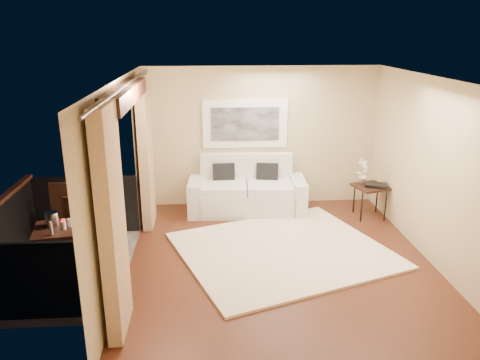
{
  "coord_description": "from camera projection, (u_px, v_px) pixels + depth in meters",
  "views": [
    {
      "loc": [
        -1.07,
        -6.33,
        3.34
      ],
      "look_at": [
        -0.54,
        0.74,
        1.05
      ],
      "focal_mm": 35.0,
      "sensor_mm": 36.0,
      "label": 1
    }
  ],
  "objects": [
    {
      "name": "glass_b",
      "position": [
        70.0,
        223.0,
        6.33
      ],
      "size": [
        0.06,
        0.06,
        0.12
      ],
      "primitive_type": "cylinder",
      "color": "silver",
      "rests_on": "bistro_table"
    },
    {
      "name": "vase",
      "position": [
        51.0,
        228.0,
        6.08
      ],
      "size": [
        0.04,
        0.04,
        0.18
      ],
      "primitive_type": "cylinder",
      "color": "silver",
      "rests_on": "bistro_table"
    },
    {
      "name": "balcony_chair_near",
      "position": [
        78.0,
        227.0,
        6.8
      ],
      "size": [
        0.48,
        0.49,
        1.03
      ],
      "rotation": [
        0.0,
        0.0,
        -0.09
      ],
      "color": "black",
      "rests_on": "balcony"
    },
    {
      "name": "floor",
      "position": [
        279.0,
        260.0,
        7.11
      ],
      "size": [
        5.0,
        5.0,
        0.0
      ],
      "primitive_type": "plane",
      "color": "#522818",
      "rests_on": "ground"
    },
    {
      "name": "side_table",
      "position": [
        371.0,
        189.0,
        8.59
      ],
      "size": [
        0.68,
        0.68,
        0.6
      ],
      "rotation": [
        0.0,
        0.0,
        0.28
      ],
      "color": "black",
      "rests_on": "floor"
    },
    {
      "name": "balcony",
      "position": [
        55.0,
        257.0,
        6.82
      ],
      "size": [
        1.81,
        2.6,
        1.17
      ],
      "color": "#605B56",
      "rests_on": "ground"
    },
    {
      "name": "rug",
      "position": [
        283.0,
        250.0,
        7.37
      ],
      "size": [
        3.78,
        3.55,
        0.04
      ],
      "primitive_type": "cube",
      "rotation": [
        0.0,
        0.0,
        0.35
      ],
      "color": "#FFEACD",
      "rests_on": "floor"
    },
    {
      "name": "sofa",
      "position": [
        247.0,
        192.0,
        8.96
      ],
      "size": [
        2.24,
        1.06,
        1.06
      ],
      "rotation": [
        0.0,
        0.0,
        -0.06
      ],
      "color": "silver",
      "rests_on": "floor"
    },
    {
      "name": "glass_a",
      "position": [
        64.0,
        225.0,
        6.25
      ],
      "size": [
        0.06,
        0.06,
        0.12
      ],
      "primitive_type": "cylinder",
      "color": "white",
      "rests_on": "bistro_table"
    },
    {
      "name": "candle",
      "position": [
        63.0,
        222.0,
        6.44
      ],
      "size": [
        0.06,
        0.06,
        0.07
      ],
      "primitive_type": "cylinder",
      "color": "red",
      "rests_on": "bistro_table"
    },
    {
      "name": "curtains",
      "position": [
        133.0,
        179.0,
        6.55
      ],
      "size": [
        0.16,
        4.8,
        2.64
      ],
      "color": "tan",
      "rests_on": "ground"
    },
    {
      "name": "orchid",
      "position": [
        363.0,
        171.0,
        8.65
      ],
      "size": [
        0.3,
        0.28,
        0.48
      ],
      "primitive_type": "imported",
      "rotation": [
        0.0,
        0.0,
        0.62
      ],
      "color": "white",
      "rests_on": "side_table"
    },
    {
      "name": "tray",
      "position": [
        376.0,
        185.0,
        8.53
      ],
      "size": [
        0.46,
        0.4,
        0.05
      ],
      "primitive_type": "cube",
      "rotation": [
        0.0,
        0.0,
        -0.38
      ],
      "color": "black",
      "rests_on": "side_table"
    },
    {
      "name": "artwork",
      "position": [
        245.0,
        124.0,
        8.93
      ],
      "size": [
        1.62,
        0.07,
        0.92
      ],
      "color": "white",
      "rests_on": "room_shell"
    },
    {
      "name": "balcony_chair_far",
      "position": [
        68.0,
        207.0,
        7.53
      ],
      "size": [
        0.48,
        0.48,
        1.05
      ],
      "rotation": [
        0.0,
        0.0,
        3.09
      ],
      "color": "black",
      "rests_on": "balcony"
    },
    {
      "name": "bistro_table",
      "position": [
        60.0,
        233.0,
        6.35
      ],
      "size": [
        0.78,
        0.78,
        0.78
      ],
      "rotation": [
        0.0,
        0.0,
        0.2
      ],
      "color": "black",
      "rests_on": "balcony"
    },
    {
      "name": "ice_bucket",
      "position": [
        52.0,
        219.0,
        6.35
      ],
      "size": [
        0.18,
        0.18,
        0.2
      ],
      "primitive_type": "cylinder",
      "color": "silver",
      "rests_on": "bistro_table"
    },
    {
      "name": "room_shell",
      "position": [
        125.0,
        94.0,
        6.19
      ],
      "size": [
        5.0,
        6.4,
        5.0
      ],
      "color": "white",
      "rests_on": "ground"
    }
  ]
}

